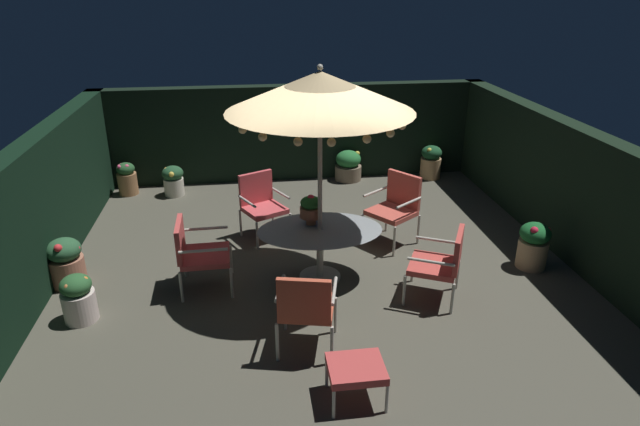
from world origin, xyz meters
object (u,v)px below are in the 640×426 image
object	(u,v)px
patio_chair_southeast	(306,305)
potted_plant_front_corner	(348,166)
potted_plant_back_left	(78,298)
patio_chair_northeast	(261,201)
patio_dining_table	(320,238)
patio_umbrella	(320,92)
potted_plant_right_near	(173,180)
patio_chair_east	(197,250)
potted_plant_left_far	(431,161)
potted_plant_right_far	(127,178)
potted_plant_back_center	(66,262)
potted_plant_left_near	(533,245)
ottoman_footrest	(356,370)
centerpiece_planter	(311,208)
patio_chair_north	(396,204)
patio_chair_south	(442,260)

from	to	relation	value
patio_chair_southeast	potted_plant_front_corner	world-z (taller)	patio_chair_southeast
potted_plant_front_corner	potted_plant_back_left	bearing A→B (deg)	-132.76
patio_chair_northeast	patio_dining_table	bearing A→B (deg)	-63.04
patio_dining_table	patio_umbrella	xyz separation A→B (m)	(-0.00, -0.00, 1.86)
patio_chair_northeast	potted_plant_right_near	bearing A→B (deg)	128.63
patio_chair_east	potted_plant_left_far	distance (m)	5.53
potted_plant_right_far	potted_plant_front_corner	world-z (taller)	potted_plant_right_far
patio_chair_southeast	potted_plant_right_near	world-z (taller)	patio_chair_southeast
potted_plant_right_far	potted_plant_back_center	distance (m)	3.18
potted_plant_left_near	potted_plant_right_far	bearing A→B (deg)	149.19
patio_chair_east	potted_plant_front_corner	bearing A→B (deg)	54.84
ottoman_footrest	patio_chair_southeast	bearing A→B (deg)	116.47
centerpiece_planter	potted_plant_left_near	xyz separation A→B (m)	(2.98, -0.27, -0.60)
patio_chair_east	patio_chair_southeast	bearing A→B (deg)	-50.68
patio_chair_north	ottoman_footrest	bearing A→B (deg)	-111.02
patio_chair_south	potted_plant_front_corner	distance (m)	4.37
potted_plant_right_far	potted_plant_back_center	world-z (taller)	potted_plant_back_center
patio_chair_east	patio_chair_northeast	bearing A→B (deg)	59.11
centerpiece_planter	ottoman_footrest	xyz separation A→B (m)	(0.12, -2.42, -0.60)
patio_chair_south	potted_plant_back_left	size ratio (longest dim) A/B	1.58
potted_plant_right_far	potted_plant_front_corner	size ratio (longest dim) A/B	1.01
potted_plant_back_center	potted_plant_left_far	bearing A→B (deg)	28.99
patio_dining_table	potted_plant_back_left	size ratio (longest dim) A/B	2.75
potted_plant_back_center	potted_plant_left_near	distance (m)	6.11
patio_chair_northeast	potted_plant_left_near	distance (m)	3.89
potted_plant_back_left	patio_dining_table	bearing A→B (deg)	11.32
potted_plant_back_center	potted_plant_back_left	size ratio (longest dim) A/B	1.11
patio_chair_northeast	patio_chair_south	distance (m)	2.94
patio_chair_northeast	potted_plant_left_far	distance (m)	4.01
potted_plant_front_corner	potted_plant_right_far	bearing A→B (deg)	-177.08
ottoman_footrest	potted_plant_right_near	bearing A→B (deg)	112.11
patio_umbrella	potted_plant_left_near	size ratio (longest dim) A/B	4.24
patio_chair_north	potted_plant_left_near	distance (m)	1.95
patio_chair_northeast	potted_plant_left_near	size ratio (longest dim) A/B	1.51
patio_dining_table	patio_umbrella	bearing A→B (deg)	-115.72
patio_chair_south	ottoman_footrest	world-z (taller)	patio_chair_south
patio_chair_southeast	patio_chair_north	bearing A→B (deg)	56.61
centerpiece_planter	potted_plant_right_far	xyz separation A→B (m)	(-2.96, 3.28, -0.63)
potted_plant_back_left	potted_plant_left_near	bearing A→B (deg)	4.68
potted_plant_left_far	potted_plant_back_center	world-z (taller)	potted_plant_left_far
patio_umbrella	potted_plant_back_left	xyz separation A→B (m)	(-2.85, -0.57, -2.14)
centerpiece_planter	potted_plant_back_center	xyz separation A→B (m)	(-3.12, 0.11, -0.61)
ottoman_footrest	potted_plant_right_far	xyz separation A→B (m)	(-3.08, 5.70, -0.04)
patio_chair_east	potted_plant_right_near	xyz separation A→B (m)	(-0.67, 3.32, -0.24)
potted_plant_back_center	potted_plant_right_far	bearing A→B (deg)	87.12
patio_umbrella	patio_dining_table	bearing A→B (deg)	64.28
ottoman_footrest	potted_plant_left_far	size ratio (longest dim) A/B	0.79
patio_umbrella	centerpiece_planter	size ratio (longest dim) A/B	6.78
patio_chair_south	potted_plant_back_left	world-z (taller)	patio_chair_south
potted_plant_back_left	ottoman_footrest	bearing A→B (deg)	-30.34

